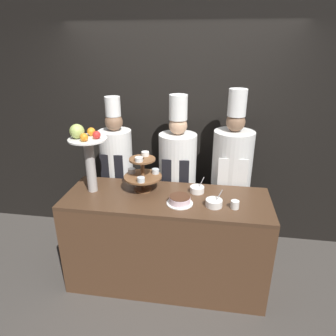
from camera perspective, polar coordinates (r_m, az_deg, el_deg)
name	(u,v)px	position (r m, az deg, el deg)	size (l,w,h in m)	color
ground_plane	(161,304)	(3.10, -1.33, -24.44)	(14.00, 14.00, 0.00)	#47423D
wall_back	(179,125)	(3.51, 2.15, 8.26)	(10.00, 0.06, 2.80)	black
buffet_counter	(166,240)	(3.03, -0.29, -13.60)	(1.90, 0.67, 0.96)	brown
tiered_stand	(143,172)	(2.83, -4.84, -0.82)	(0.36, 0.36, 0.37)	brown
fruit_pedestal	(87,149)	(2.83, -15.21, 3.51)	(0.35, 0.35, 0.65)	#B2ADA8
cake_round	(180,200)	(2.65, 2.26, -6.14)	(0.23, 0.23, 0.07)	white
cup_white	(235,205)	(2.64, 12.62, -6.82)	(0.07, 0.07, 0.07)	white
serving_bowl_near	(214,203)	(2.64, 8.75, -6.58)	(0.15, 0.15, 0.16)	white
serving_bowl_far	(197,189)	(2.86, 5.57, -4.07)	(0.13, 0.13, 0.16)	white
chef_left	(117,168)	(3.42, -9.69, -0.02)	(0.36, 0.36, 1.77)	#28282D
chef_center_left	(177,172)	(3.27, 1.81, -0.78)	(0.40, 0.40, 1.80)	#38332D
chef_center_right	(231,173)	(3.25, 11.95, -0.86)	(0.42, 0.42, 1.87)	#38332D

